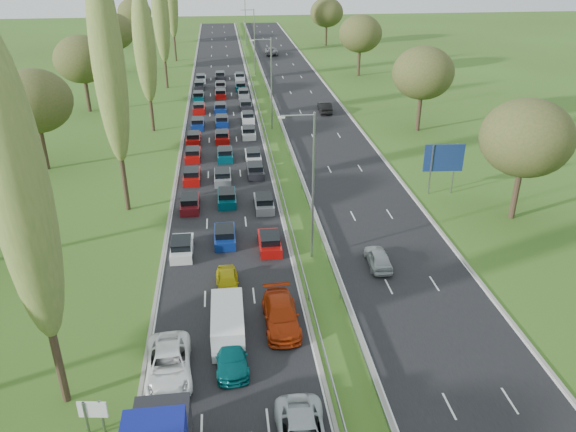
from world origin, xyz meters
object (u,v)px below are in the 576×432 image
near_car_2 (169,364)px  white_van_rear (228,322)px  info_sign (93,413)px  direction_sign (444,160)px

near_car_2 → white_van_rear: bearing=40.0°
near_car_2 → info_sign: bearing=-135.2°
near_car_2 → direction_sign: 34.91m
near_car_2 → white_van_rear: white_van_rear is taller
white_van_rear → info_sign: bearing=-133.3°
info_sign → direction_sign: size_ratio=0.40×
near_car_2 → info_sign: 5.26m
near_car_2 → direction_sign: size_ratio=1.09×
white_van_rear → direction_sign: 30.03m
near_car_2 → direction_sign: (25.34, 23.85, 2.76)m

